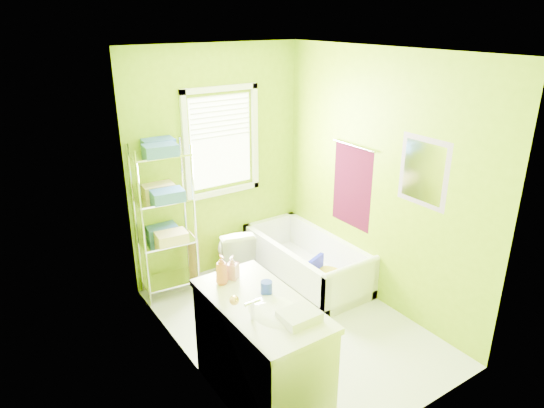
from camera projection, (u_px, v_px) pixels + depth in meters
ground at (291, 325)px, 4.80m from camera, size 2.90×2.90×0.00m
room_envelope at (294, 177)px, 4.23m from camera, size 2.14×2.94×2.62m
window at (221, 136)px, 5.33m from camera, size 0.92×0.05×1.22m
door at (254, 325)px, 3.12m from camera, size 0.09×0.80×2.00m
right_wall_decor at (378, 181)px, 4.83m from camera, size 0.04×1.48×1.17m
bathtub at (307, 266)px, 5.58m from camera, size 0.74×1.58×0.51m
toilet at (233, 253)px, 5.51m from camera, size 0.55×0.74×0.68m
vanity at (262, 348)px, 3.73m from camera, size 0.60×1.18×1.13m
wire_shelf_unit at (165, 204)px, 4.99m from camera, size 0.60×0.49×1.71m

